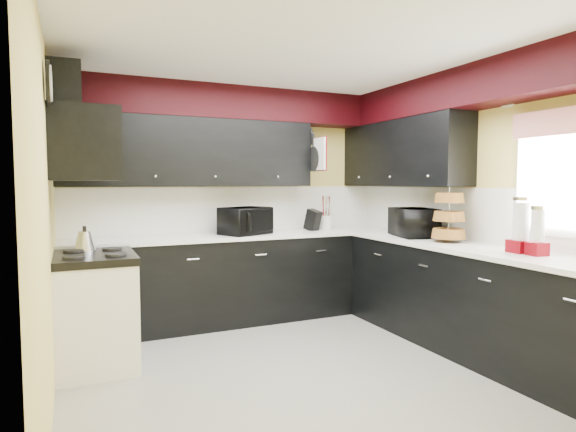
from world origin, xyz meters
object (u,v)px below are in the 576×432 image
at_px(microwave, 414,222).
at_px(utensil_crock, 326,223).
at_px(toaster_oven, 246,221).
at_px(kettle, 85,241).
at_px(knife_block, 313,220).

distance_m(microwave, utensil_crock, 1.12).
height_order(toaster_oven, kettle, toaster_oven).
bearing_deg(microwave, toaster_oven, 72.59).
xyz_separation_m(utensil_crock, knife_block, (-0.20, -0.06, 0.04)).
bearing_deg(microwave, utensil_crock, 37.88).
relative_size(toaster_oven, microwave, 0.95).
relative_size(microwave, kettle, 2.98).
height_order(toaster_oven, utensil_crock, toaster_oven).
height_order(utensil_crock, knife_block, knife_block).
distance_m(toaster_oven, utensil_crock, 1.04).
bearing_deg(microwave, knife_block, 48.16).
bearing_deg(knife_block, toaster_oven, 161.92).
xyz_separation_m(utensil_crock, kettle, (-2.62, -0.53, -0.02)).
distance_m(utensil_crock, knife_block, 0.21).
xyz_separation_m(microwave, kettle, (-3.07, 0.49, -0.09)).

